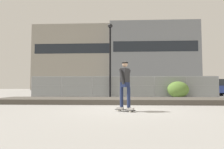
{
  "coord_description": "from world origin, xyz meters",
  "views": [
    {
      "loc": [
        -0.18,
        -7.78,
        0.95
      ],
      "look_at": [
        -0.69,
        3.05,
        1.62
      ],
      "focal_mm": 30.81,
      "sensor_mm": 36.0,
      "label": 1
    }
  ],
  "objects_px": {
    "parked_car_near": "(87,87)",
    "parked_car_far": "(212,87)",
    "street_lamp": "(110,51)",
    "shrub_left": "(178,90)",
    "skateboard": "(125,110)",
    "skater": "(125,82)",
    "parked_car_mid": "(141,87)"
  },
  "relations": [
    {
      "from": "street_lamp",
      "to": "parked_car_near",
      "type": "relative_size",
      "value": 1.45
    },
    {
      "from": "parked_car_mid",
      "to": "shrub_left",
      "type": "distance_m",
      "value": 4.14
    },
    {
      "from": "street_lamp",
      "to": "shrub_left",
      "type": "distance_m",
      "value": 6.65
    },
    {
      "from": "skater",
      "to": "parked_car_mid",
      "type": "bearing_deg",
      "value": 81.07
    },
    {
      "from": "skateboard",
      "to": "skater",
      "type": "distance_m",
      "value": 1.06
    },
    {
      "from": "skater",
      "to": "parked_car_mid",
      "type": "height_order",
      "value": "skater"
    },
    {
      "from": "street_lamp",
      "to": "skater",
      "type": "bearing_deg",
      "value": -83.27
    },
    {
      "from": "street_lamp",
      "to": "parked_car_mid",
      "type": "relative_size",
      "value": 1.42
    },
    {
      "from": "parked_car_near",
      "to": "parked_car_far",
      "type": "distance_m",
      "value": 12.45
    },
    {
      "from": "parked_car_near",
      "to": "parked_car_mid",
      "type": "height_order",
      "value": "same"
    },
    {
      "from": "skateboard",
      "to": "parked_car_near",
      "type": "distance_m",
      "value": 12.6
    },
    {
      "from": "skateboard",
      "to": "parked_car_far",
      "type": "xyz_separation_m",
      "value": [
        8.88,
        12.19,
        0.78
      ]
    },
    {
      "from": "street_lamp",
      "to": "parked_car_far",
      "type": "relative_size",
      "value": 1.43
    },
    {
      "from": "skater",
      "to": "parked_car_near",
      "type": "distance_m",
      "value": 12.58
    },
    {
      "from": "skater",
      "to": "parked_car_near",
      "type": "relative_size",
      "value": 0.41
    },
    {
      "from": "shrub_left",
      "to": "parked_car_far",
      "type": "bearing_deg",
      "value": 36.44
    },
    {
      "from": "skateboard",
      "to": "parked_car_far",
      "type": "bearing_deg",
      "value": 53.93
    },
    {
      "from": "parked_car_near",
      "to": "parked_car_far",
      "type": "xyz_separation_m",
      "value": [
        12.45,
        0.14,
        0.0
      ]
    },
    {
      "from": "parked_car_mid",
      "to": "parked_car_far",
      "type": "xyz_separation_m",
      "value": [
        6.97,
        0.02,
        0.0
      ]
    },
    {
      "from": "skateboard",
      "to": "skater",
      "type": "xyz_separation_m",
      "value": [
        -0.0,
        0.0,
        1.06
      ]
    },
    {
      "from": "street_lamp",
      "to": "shrub_left",
      "type": "xyz_separation_m",
      "value": [
        5.73,
        -0.23,
        -3.37
      ]
    },
    {
      "from": "parked_car_near",
      "to": "parked_car_far",
      "type": "height_order",
      "value": "same"
    },
    {
      "from": "parked_car_near",
      "to": "street_lamp",
      "type": "bearing_deg",
      "value": -48.3
    },
    {
      "from": "parked_car_mid",
      "to": "parked_car_far",
      "type": "height_order",
      "value": "same"
    },
    {
      "from": "skateboard",
      "to": "street_lamp",
      "type": "xyz_separation_m",
      "value": [
        -1.09,
        9.28,
        4.0
      ]
    },
    {
      "from": "parked_car_mid",
      "to": "shrub_left",
      "type": "xyz_separation_m",
      "value": [
        2.72,
        -3.11,
        -0.15
      ]
    },
    {
      "from": "parked_car_near",
      "to": "parked_car_mid",
      "type": "distance_m",
      "value": 5.48
    },
    {
      "from": "skateboard",
      "to": "skater",
      "type": "bearing_deg",
      "value": 93.58
    },
    {
      "from": "skater",
      "to": "parked_car_far",
      "type": "xyz_separation_m",
      "value": [
        8.88,
        12.19,
        -0.28
      ]
    },
    {
      "from": "parked_car_near",
      "to": "parked_car_far",
      "type": "relative_size",
      "value": 0.99
    },
    {
      "from": "skater",
      "to": "skateboard",
      "type": "bearing_deg",
      "value": -86.42
    },
    {
      "from": "skateboard",
      "to": "parked_car_near",
      "type": "xyz_separation_m",
      "value": [
        -3.57,
        12.06,
        0.78
      ]
    }
  ]
}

